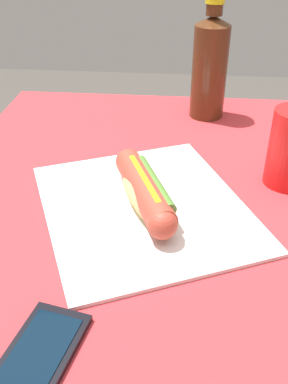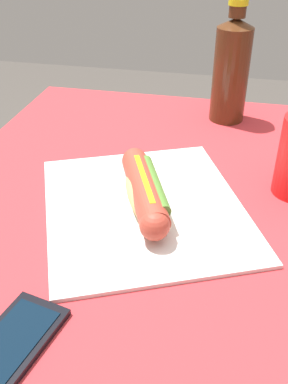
{
  "view_description": "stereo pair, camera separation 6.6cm",
  "coord_description": "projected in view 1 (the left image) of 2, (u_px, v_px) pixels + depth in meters",
  "views": [
    {
      "loc": [
        0.53,
        0.02,
        1.17
      ],
      "look_at": [
        -0.01,
        -0.03,
        0.81
      ],
      "focal_mm": 41.19,
      "sensor_mm": 36.0,
      "label": 1
    },
    {
      "loc": [
        0.52,
        0.08,
        1.17
      ],
      "look_at": [
        -0.01,
        -0.03,
        0.81
      ],
      "focal_mm": 41.19,
      "sensor_mm": 36.0,
      "label": 2
    }
  ],
  "objects": [
    {
      "name": "dining_table",
      "position": [
        162.0,
        295.0,
        0.76
      ],
      "size": [
        0.97,
        0.76,
        0.78
      ],
      "color": "brown",
      "rests_on": "ground"
    },
    {
      "name": "paper_wrapper",
      "position": [
        144.0,
        207.0,
        0.67
      ],
      "size": [
        0.42,
        0.4,
        0.01
      ],
      "primitive_type": "cube",
      "rotation": [
        0.0,
        0.0,
        0.42
      ],
      "color": "silver",
      "rests_on": "dining_table"
    },
    {
      "name": "hot_dog",
      "position": [
        145.0,
        190.0,
        0.66
      ],
      "size": [
        0.21,
        0.11,
        0.05
      ],
      "color": "#DBB26B",
      "rests_on": "paper_wrapper"
    },
    {
      "name": "cell_phone",
      "position": [
        37.0,
        358.0,
        0.45
      ],
      "size": [
        0.14,
        0.09,
        0.01
      ],
      "color": "black",
      "rests_on": "dining_table"
    },
    {
      "name": "soda_bottle",
      "position": [
        210.0,
        66.0,
        0.91
      ],
      "size": [
        0.07,
        0.07,
        0.24
      ],
      "color": "#4C2814",
      "rests_on": "dining_table"
    }
  ]
}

